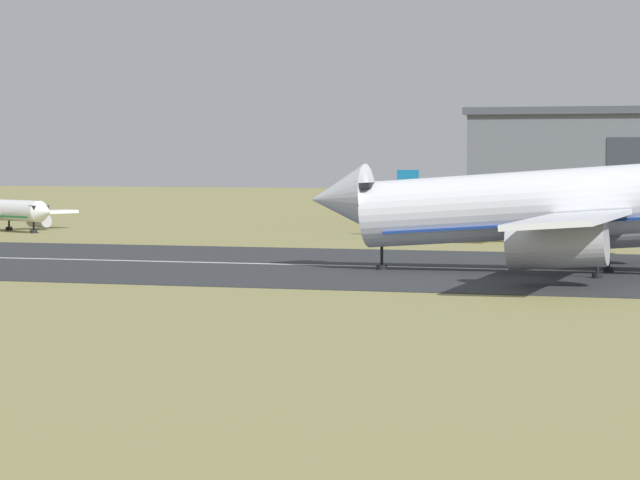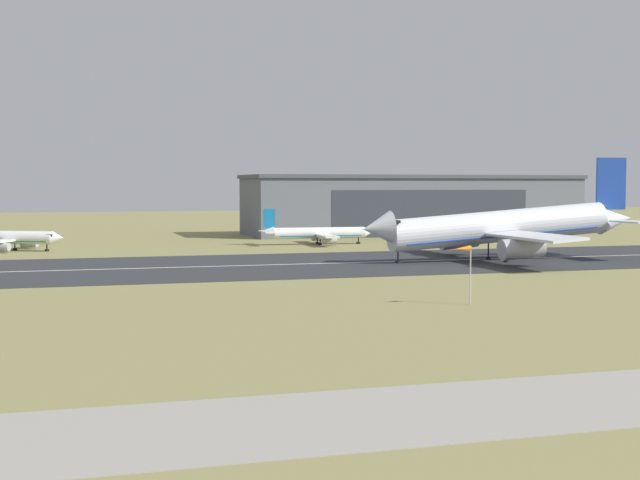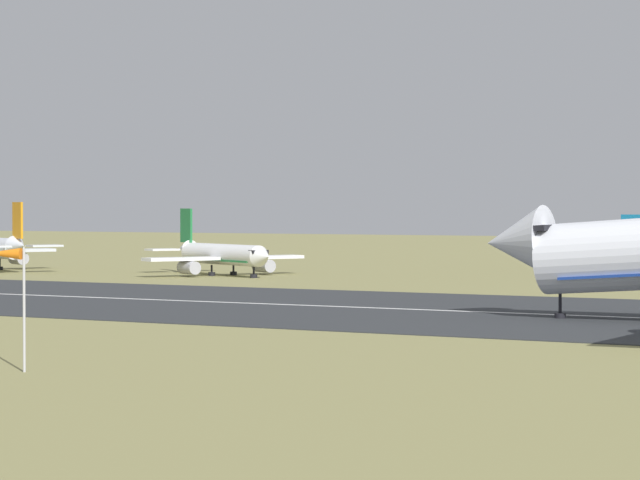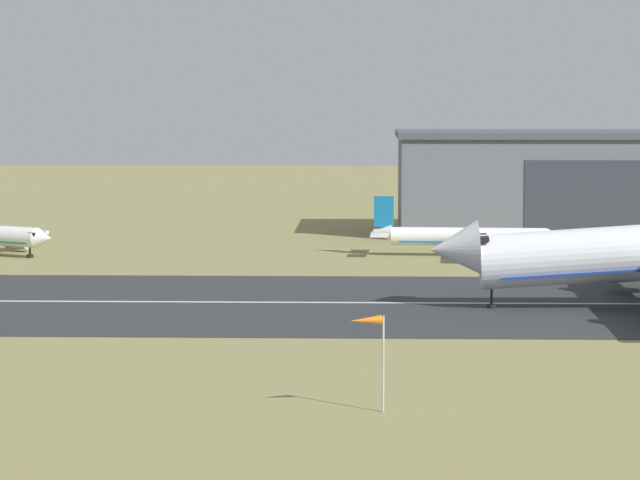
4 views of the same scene
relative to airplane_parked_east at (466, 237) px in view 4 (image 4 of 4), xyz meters
name	(u,v)px [view 4 (image 4 of 4)]	position (x,y,z in m)	size (l,w,h in m)	color
ground_plane	(342,435)	(-13.88, -101.08, -2.39)	(686.94, 686.94, 0.00)	olive
runway_strip	(352,303)	(-13.88, -43.60, -2.36)	(446.94, 43.04, 0.06)	#2B2D30
runway_centreline	(352,303)	(-13.88, -43.60, -2.33)	(402.24, 0.70, 0.01)	silver
airplane_parked_east	(466,237)	(0.00, 0.00, 0.00)	(24.34, 20.23, 7.51)	white
windsock_pole	(368,326)	(-12.32, -94.61, 3.18)	(2.27, 1.17, 6.28)	#B7B7BC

